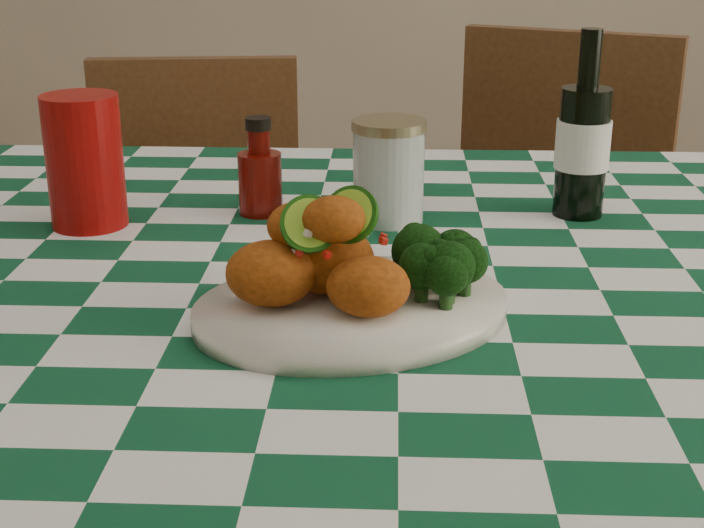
# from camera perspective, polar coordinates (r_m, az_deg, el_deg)

# --- Properties ---
(plate) EXTENTS (0.37, 0.34, 0.02)m
(plate) POSITION_cam_1_polar(r_m,az_deg,el_deg) (0.92, 0.00, -2.67)
(plate) COLOR silver
(plate) RESTS_ON dining_table
(fried_chicken_pile) EXTENTS (0.16, 0.12, 0.10)m
(fried_chicken_pile) POSITION_cam_1_polar(r_m,az_deg,el_deg) (0.90, -1.00, 0.84)
(fried_chicken_pile) COLOR #AE4B10
(fried_chicken_pile) RESTS_ON plate
(broccoli_side) EXTENTS (0.08, 0.08, 0.06)m
(broccoli_side) POSITION_cam_1_polar(r_m,az_deg,el_deg) (0.92, 5.43, -0.14)
(broccoli_side) COLOR black
(broccoli_side) RESTS_ON plate
(red_tumbler) EXTENTS (0.11, 0.11, 0.16)m
(red_tumbler) POSITION_cam_1_polar(r_m,az_deg,el_deg) (1.21, -15.29, 5.78)
(red_tumbler) COLOR #8E0907
(red_tumbler) RESTS_ON dining_table
(ketchup_bottle) EXTENTS (0.07, 0.07, 0.12)m
(ketchup_bottle) POSITION_cam_1_polar(r_m,az_deg,el_deg) (1.22, -5.40, 5.69)
(ketchup_bottle) COLOR #5B0904
(ketchup_bottle) RESTS_ON dining_table
(mason_jar) EXTENTS (0.12, 0.12, 0.12)m
(mason_jar) POSITION_cam_1_polar(r_m,az_deg,el_deg) (1.19, 2.14, 5.42)
(mason_jar) COLOR #B2BCBA
(mason_jar) RESTS_ON dining_table
(beer_bottle) EXTENTS (0.07, 0.07, 0.23)m
(beer_bottle) POSITION_cam_1_polar(r_m,az_deg,el_deg) (1.23, 13.37, 7.90)
(beer_bottle) COLOR black
(beer_bottle) RESTS_ON dining_table
(wooden_chair_left) EXTENTS (0.44, 0.46, 0.87)m
(wooden_chair_left) POSITION_cam_1_polar(r_m,az_deg,el_deg) (1.87, -9.03, -2.45)
(wooden_chair_left) COLOR #472814
(wooden_chair_left) RESTS_ON ground
(wooden_chair_right) EXTENTS (0.56, 0.57, 0.92)m
(wooden_chair_right) POSITION_cam_1_polar(r_m,az_deg,el_deg) (1.90, 10.37, -1.37)
(wooden_chair_right) COLOR #472814
(wooden_chair_right) RESTS_ON ground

